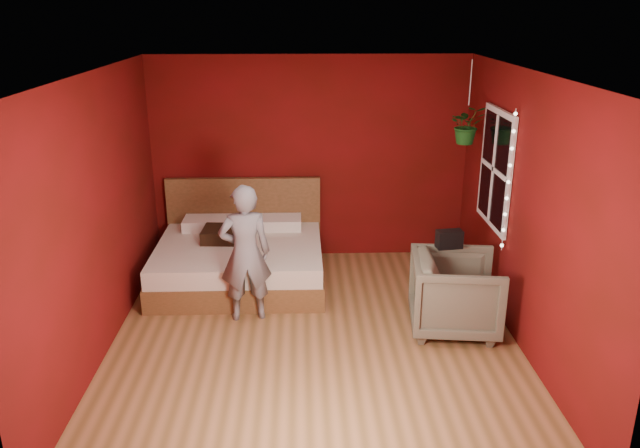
% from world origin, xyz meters
% --- Properties ---
extents(floor, '(4.50, 4.50, 0.00)m').
position_xyz_m(floor, '(0.00, 0.00, 0.00)').
color(floor, '#9C673E').
rests_on(floor, ground).
extents(room_walls, '(4.04, 4.54, 2.62)m').
position_xyz_m(room_walls, '(0.00, 0.00, 1.68)').
color(room_walls, maroon).
rests_on(room_walls, ground).
extents(window, '(0.05, 0.97, 1.27)m').
position_xyz_m(window, '(1.97, 0.90, 1.50)').
color(window, white).
rests_on(window, room_walls).
extents(fairy_lights, '(0.04, 0.04, 1.45)m').
position_xyz_m(fairy_lights, '(1.94, 0.37, 1.50)').
color(fairy_lights, silver).
rests_on(fairy_lights, room_walls).
extents(bed, '(1.97, 1.67, 1.08)m').
position_xyz_m(bed, '(-0.85, 1.46, 0.28)').
color(bed, brown).
rests_on(bed, ground).
extents(person, '(0.59, 0.44, 1.47)m').
position_xyz_m(person, '(-0.70, 0.47, 0.74)').
color(person, slate).
rests_on(person, ground).
extents(armchair, '(0.97, 0.95, 0.80)m').
position_xyz_m(armchair, '(1.43, 0.14, 0.40)').
color(armchair, '#696953').
rests_on(armchair, ground).
extents(handbag, '(0.28, 0.17, 0.19)m').
position_xyz_m(handbag, '(1.39, 0.39, 0.89)').
color(handbag, black).
rests_on(handbag, armchair).
extents(throw_pillow, '(0.45, 0.45, 0.15)m').
position_xyz_m(throw_pillow, '(-1.08, 1.50, 0.57)').
color(throw_pillow, black).
rests_on(throw_pillow, bed).
extents(hanging_plant, '(0.39, 0.34, 0.93)m').
position_xyz_m(hanging_plant, '(1.76, 1.38, 1.89)').
color(hanging_plant, silver).
rests_on(hanging_plant, room_walls).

